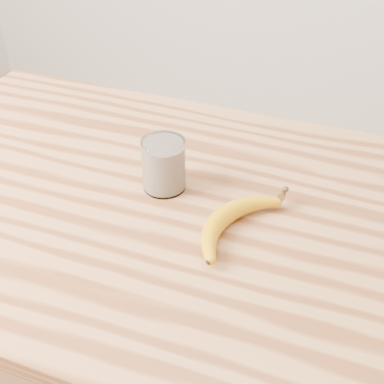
% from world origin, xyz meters
% --- Properties ---
extents(table, '(1.20, 0.80, 0.90)m').
position_xyz_m(table, '(0.00, 0.00, 0.77)').
color(table, '#AB7445').
rests_on(table, ground).
extents(smoothie_glass, '(0.08, 0.08, 0.11)m').
position_xyz_m(smoothie_glass, '(0.01, 0.04, 0.95)').
color(smoothie_glass, white).
rests_on(smoothie_glass, table).
extents(banana, '(0.20, 0.31, 0.04)m').
position_xyz_m(banana, '(0.15, -0.02, 0.92)').
color(banana, '#C68506').
rests_on(banana, table).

